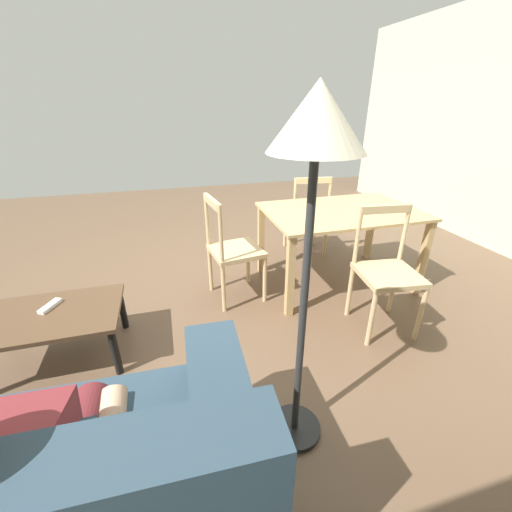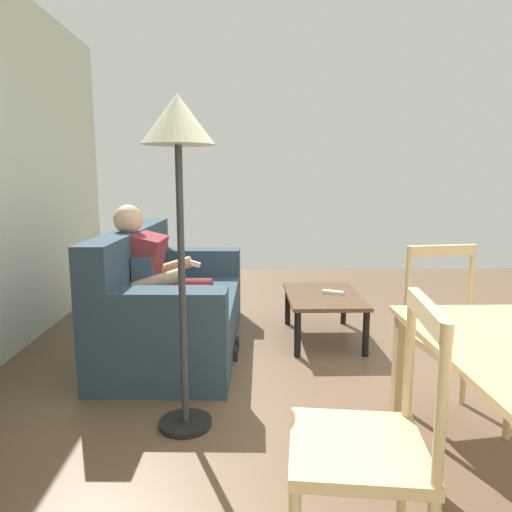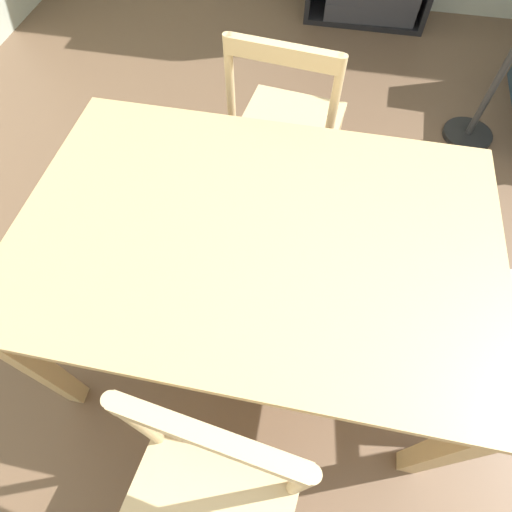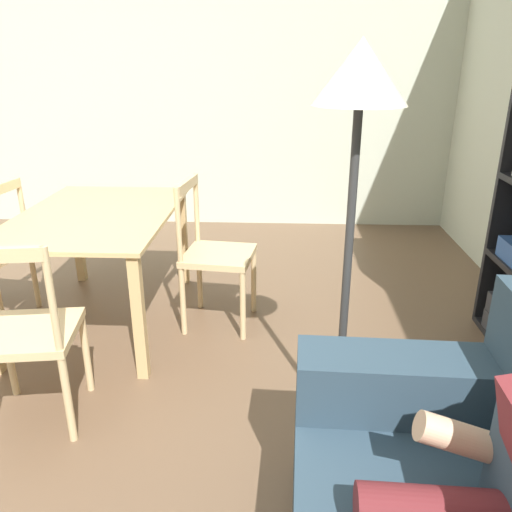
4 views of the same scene
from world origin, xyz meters
name	(u,v)px [view 1 (image 1 of 4)]	position (x,y,z in m)	size (l,w,h in m)	color
ground_plane	(233,288)	(0.00, 0.00, 0.00)	(8.53, 8.53, 0.00)	brown
person_lounging	(28,469)	(1.05, 1.86, 0.57)	(0.60, 0.90, 1.12)	maroon
coffee_table	(52,320)	(1.35, 0.61, 0.32)	(0.87, 0.59, 0.37)	brown
tv_remote	(50,306)	(1.36, 0.53, 0.39)	(0.05, 0.17, 0.02)	white
dining_table	(340,221)	(-1.00, 0.14, 0.64)	(1.38, 0.92, 0.74)	tan
dining_chair_near_wall	(386,273)	(-1.01, 0.87, 0.47)	(0.47, 0.47, 0.95)	#D1B27F
dining_chair_facing_couch	(233,251)	(0.02, 0.15, 0.46)	(0.48, 0.48, 0.94)	#D1B27F
dining_chair_by_doorway	(306,216)	(-1.00, -0.59, 0.46)	(0.47, 0.47, 0.92)	#D1B27F
floor_lamp	(314,162)	(-0.01, 1.57, 1.44)	(0.36, 0.36, 1.71)	black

